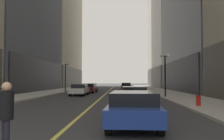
{
  "coord_description": "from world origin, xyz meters",
  "views": [
    {
      "loc": [
        2.02,
        -3.0,
        1.75
      ],
      "look_at": [
        0.6,
        34.37,
        3.38
      ],
      "focal_mm": 38.47,
      "sensor_mm": 36.0,
      "label": 1
    }
  ],
  "objects": [
    {
      "name": "ground_plane",
      "position": [
        0.0,
        35.0,
        0.0
      ],
      "size": [
        200.0,
        200.0,
        0.0
      ],
      "primitive_type": "plane",
      "color": "#38383A"
    },
    {
      "name": "sidewalk_left",
      "position": [
        -8.25,
        35.0,
        0.07
      ],
      "size": [
        4.5,
        78.0,
        0.15
      ],
      "primitive_type": "cube",
      "color": "#ADA8A0",
      "rests_on": "ground"
    },
    {
      "name": "car_blue",
      "position": [
        2.5,
        6.26,
        0.72
      ],
      "size": [
        2.05,
        4.76,
        1.32
      ],
      "color": "navy",
      "rests_on": "ground"
    },
    {
      "name": "fire_hydrant_right",
      "position": [
        6.9,
        12.41,
        0.4
      ],
      "size": [
        0.28,
        0.28,
        0.8
      ],
      "primitive_type": "cylinder",
      "color": "red",
      "rests_on": "ground"
    },
    {
      "name": "car_black",
      "position": [
        2.92,
        41.5,
        0.72
      ],
      "size": [
        1.86,
        4.07,
        1.32
      ],
      "color": "black",
      "rests_on": "ground"
    },
    {
      "name": "pedestrian_in_black_coat",
      "position": [
        -0.67,
        2.54,
        1.0
      ],
      "size": [
        0.48,
        0.48,
        1.72
      ],
      "color": "black",
      "rests_on": "ground"
    },
    {
      "name": "lane_centre_stripe",
      "position": [
        0.0,
        35.0,
        0.0
      ],
      "size": [
        0.16,
        70.0,
        0.01
      ],
      "primitive_type": "cube",
      "color": "#E5D64C",
      "rests_on": "ground"
    },
    {
      "name": "street_lamp_right_mid",
      "position": [
        6.4,
        20.99,
        3.26
      ],
      "size": [
        1.06,
        0.36,
        4.43
      ],
      "color": "black",
      "rests_on": "ground"
    },
    {
      "name": "car_maroon",
      "position": [
        -2.54,
        31.36,
        0.72
      ],
      "size": [
        2.05,
        4.76,
        1.32
      ],
      "color": "maroon",
      "rests_on": "ground"
    },
    {
      "name": "street_lamp_left_far",
      "position": [
        -6.4,
        32.9,
        3.26
      ],
      "size": [
        1.06,
        0.36,
        4.43
      ],
      "color": "black",
      "rests_on": "ground"
    },
    {
      "name": "car_white",
      "position": [
        -2.84,
        24.79,
        0.72
      ],
      "size": [
        1.79,
        4.47,
        1.32
      ],
      "color": "silver",
      "rests_on": "ground"
    },
    {
      "name": "car_red",
      "position": [
        2.87,
        13.84,
        0.72
      ],
      "size": [
        1.9,
        4.2,
        1.32
      ],
      "color": "#B21919",
      "rests_on": "ground"
    },
    {
      "name": "sidewalk_right",
      "position": [
        8.25,
        35.0,
        0.07
      ],
      "size": [
        4.5,
        78.0,
        0.15
      ],
      "primitive_type": "cube",
      "color": "#ADA8A0",
      "rests_on": "ground"
    }
  ]
}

